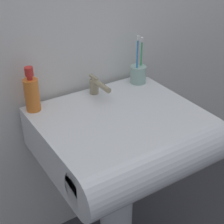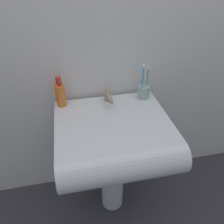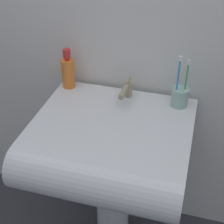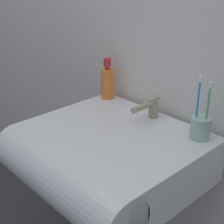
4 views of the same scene
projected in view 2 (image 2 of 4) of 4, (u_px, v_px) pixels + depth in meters
The scene contains 7 objects.
ground_plane at pixel (112, 201), 1.59m from camera, with size 6.00×6.00×0.00m, color #38383D.
wall_back at pixel (101, 17), 1.12m from camera, with size 5.00×0.05×2.40m, color silver.
sink_pedestal at pixel (112, 175), 1.42m from camera, with size 0.15×0.15×0.58m, color white.
sink_basin at pixel (115, 139), 1.16m from camera, with size 0.60×0.56×0.17m.
faucet at pixel (108, 96), 1.27m from camera, with size 0.04×0.15×0.08m.
toothbrush_cup at pixel (144, 91), 1.31m from camera, with size 0.07×0.07×0.22m.
soap_bottle at pixel (60, 94), 1.23m from camera, with size 0.06×0.06×0.18m.
Camera 2 is at (-0.19, -0.90, 1.46)m, focal length 35.00 mm.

